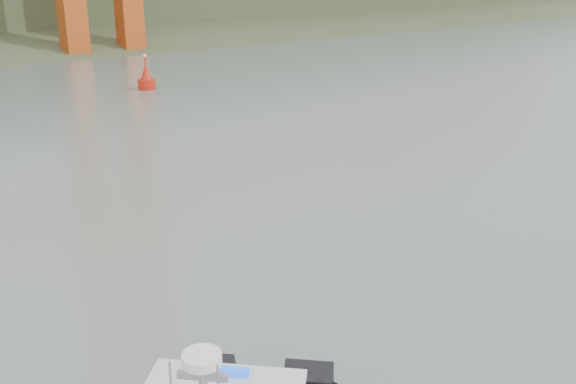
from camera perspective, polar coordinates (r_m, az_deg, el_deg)
name	(u,v)px	position (r m, az deg, el deg)	size (l,w,h in m)	color
ground	(442,360)	(20.44, 13.57, -14.33)	(400.00, 400.00, 0.00)	#505F59
nav_buoy	(146,79)	(64.38, -12.47, 9.75)	(1.71, 1.71, 3.56)	red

